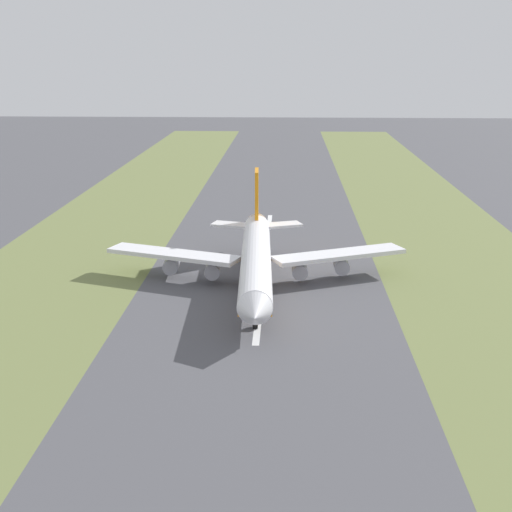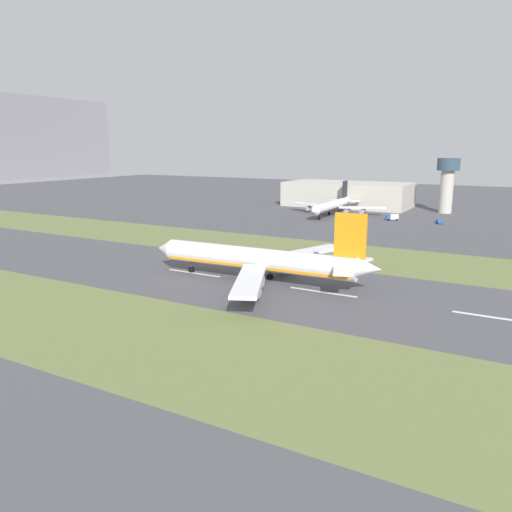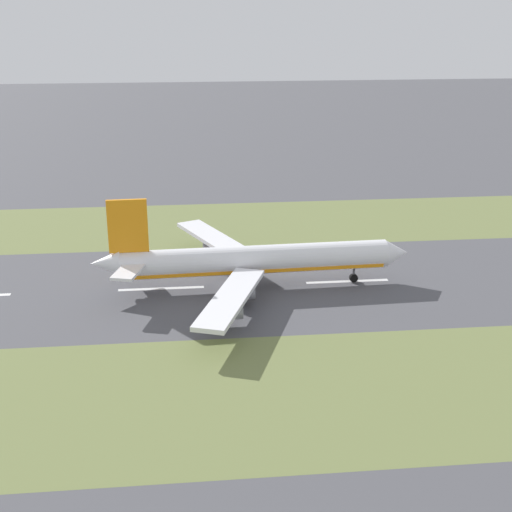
{
  "view_description": "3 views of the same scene",
  "coord_description": "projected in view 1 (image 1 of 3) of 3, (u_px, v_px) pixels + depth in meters",
  "views": [
    {
      "loc": [
        -4.81,
        142.73,
        45.92
      ],
      "look_at": [
        1.18,
        5.91,
        7.0
      ],
      "focal_mm": 50.0,
      "sensor_mm": 36.0,
      "label": 1
    },
    {
      "loc": [
        -114.12,
        -58.46,
        35.91
      ],
      "look_at": [
        1.18,
        5.91,
        7.0
      ],
      "focal_mm": 35.0,
      "sensor_mm": 36.0,
      "label": 2
    },
    {
      "loc": [
        140.38,
        -8.43,
        57.52
      ],
      "look_at": [
        1.18,
        5.91,
        7.0
      ],
      "focal_mm": 50.0,
      "sensor_mm": 36.0,
      "label": 3
    }
  ],
  "objects": [
    {
      "name": "grass_median_west",
      "position": [
        479.0,
        283.0,
        148.02
      ],
      "size": [
        40.0,
        600.0,
        0.01
      ],
      "primitive_type": "cube",
      "color": "olive",
      "rests_on": "ground"
    },
    {
      "name": "centreline_dash_mid",
      "position": [
        265.0,
        262.0,
        163.46
      ],
      "size": [
        1.2,
        18.0,
        0.01
      ],
      "primitive_type": "cube",
      "color": "silver",
      "rests_on": "ground"
    },
    {
      "name": "centreline_dash_far",
      "position": [
        258.0,
        325.0,
        125.02
      ],
      "size": [
        1.2,
        18.0,
        0.01
      ],
      "primitive_type": "cube",
      "color": "silver",
      "rests_on": "ground"
    },
    {
      "name": "ground_plane",
      "position": [
        263.0,
        280.0,
        149.92
      ],
      "size": [
        800.0,
        800.0,
        0.0
      ],
      "primitive_type": "plane",
      "color": "#4C4C51"
    },
    {
      "name": "grass_median_east",
      "position": [
        52.0,
        278.0,
        151.81
      ],
      "size": [
        40.0,
        600.0,
        0.01
      ],
      "primitive_type": "cube",
      "color": "olive",
      "rests_on": "ground"
    },
    {
      "name": "centreline_dash_near",
      "position": [
        269.0,
        222.0,
        201.9
      ],
      "size": [
        1.2,
        18.0,
        0.01
      ],
      "primitive_type": "cube",
      "color": "silver",
      "rests_on": "ground"
    },
    {
      "name": "airplane_main_jet",
      "position": [
        256.0,
        258.0,
        144.48
      ],
      "size": [
        64.09,
        67.16,
        20.2
      ],
      "color": "white",
      "rests_on": "ground"
    }
  ]
}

